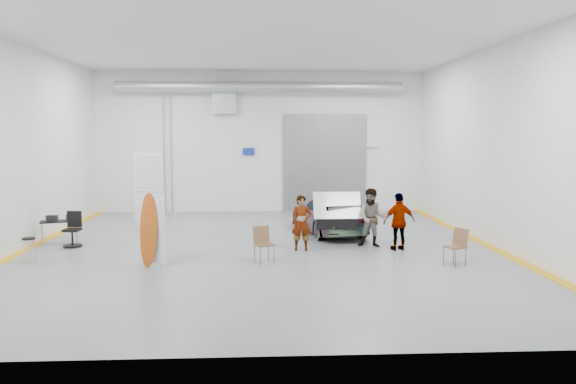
{
  "coord_description": "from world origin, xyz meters",
  "views": [
    {
      "loc": [
        -0.05,
        -16.23,
        3.39
      ],
      "look_at": [
        0.87,
        1.69,
        1.5
      ],
      "focal_mm": 35.0,
      "sensor_mm": 36.0,
      "label": 1
    }
  ],
  "objects_px": {
    "person_b": "(372,218)",
    "shop_stool": "(29,251)",
    "person_a": "(302,223)",
    "work_table": "(57,221)",
    "person_c": "(399,222)",
    "surfboard_display": "(153,218)",
    "folding_chair_far": "(454,254)",
    "folding_chair_near": "(264,252)",
    "sedan_car": "(329,215)",
    "office_chair": "(73,231)"
  },
  "relations": [
    {
      "from": "person_c",
      "to": "surfboard_display",
      "type": "height_order",
      "value": "surfboard_display"
    },
    {
      "from": "surfboard_display",
      "to": "sedan_car",
      "type": "bearing_deg",
      "value": 66.49
    },
    {
      "from": "person_b",
      "to": "folding_chair_near",
      "type": "bearing_deg",
      "value": -134.42
    },
    {
      "from": "shop_stool",
      "to": "sedan_car",
      "type": "bearing_deg",
      "value": 26.31
    },
    {
      "from": "surfboard_display",
      "to": "folding_chair_near",
      "type": "bearing_deg",
      "value": 30.4
    },
    {
      "from": "folding_chair_far",
      "to": "work_table",
      "type": "distance_m",
      "value": 11.83
    },
    {
      "from": "person_a",
      "to": "folding_chair_far",
      "type": "height_order",
      "value": "person_a"
    },
    {
      "from": "sedan_car",
      "to": "work_table",
      "type": "distance_m",
      "value": 8.74
    },
    {
      "from": "folding_chair_far",
      "to": "shop_stool",
      "type": "bearing_deg",
      "value": -124.36
    },
    {
      "from": "person_c",
      "to": "surfboard_display",
      "type": "xyz_separation_m",
      "value": [
        -6.73,
        -1.74,
        0.41
      ]
    },
    {
      "from": "person_a",
      "to": "shop_stool",
      "type": "height_order",
      "value": "person_a"
    },
    {
      "from": "person_c",
      "to": "person_a",
      "type": "bearing_deg",
      "value": -12.59
    },
    {
      "from": "folding_chair_far",
      "to": "work_table",
      "type": "relative_size",
      "value": 0.79
    },
    {
      "from": "person_b",
      "to": "folding_chair_far",
      "type": "bearing_deg",
      "value": -41.62
    },
    {
      "from": "work_table",
      "to": "sedan_car",
      "type": "bearing_deg",
      "value": 8.63
    },
    {
      "from": "person_a",
      "to": "person_b",
      "type": "xyz_separation_m",
      "value": [
        2.14,
        0.41,
        0.07
      ]
    },
    {
      "from": "person_a",
      "to": "work_table",
      "type": "height_order",
      "value": "person_a"
    },
    {
      "from": "person_a",
      "to": "shop_stool",
      "type": "bearing_deg",
      "value": -168.26
    },
    {
      "from": "person_b",
      "to": "shop_stool",
      "type": "distance_m",
      "value": 9.53
    },
    {
      "from": "shop_stool",
      "to": "person_c",
      "type": "bearing_deg",
      "value": 6.7
    },
    {
      "from": "office_chair",
      "to": "folding_chair_far",
      "type": "bearing_deg",
      "value": -11.84
    },
    {
      "from": "folding_chair_near",
      "to": "office_chair",
      "type": "height_order",
      "value": "office_chair"
    },
    {
      "from": "folding_chair_near",
      "to": "shop_stool",
      "type": "relative_size",
      "value": 1.38
    },
    {
      "from": "person_c",
      "to": "work_table",
      "type": "distance_m",
      "value": 10.44
    },
    {
      "from": "person_b",
      "to": "folding_chair_near",
      "type": "height_order",
      "value": "person_b"
    },
    {
      "from": "person_a",
      "to": "surfboard_display",
      "type": "bearing_deg",
      "value": -153.12
    },
    {
      "from": "folding_chair_near",
      "to": "work_table",
      "type": "height_order",
      "value": "folding_chair_near"
    },
    {
      "from": "person_b",
      "to": "shop_stool",
      "type": "xyz_separation_m",
      "value": [
        -9.36,
        -1.7,
        -0.54
      ]
    },
    {
      "from": "surfboard_display",
      "to": "work_table",
      "type": "relative_size",
      "value": 2.57
    },
    {
      "from": "sedan_car",
      "to": "surfboard_display",
      "type": "relative_size",
      "value": 1.4
    },
    {
      "from": "sedan_car",
      "to": "folding_chair_near",
      "type": "height_order",
      "value": "sedan_car"
    },
    {
      "from": "person_a",
      "to": "surfboard_display",
      "type": "relative_size",
      "value": 0.52
    },
    {
      "from": "folding_chair_far",
      "to": "person_c",
      "type": "bearing_deg",
      "value": 175.52
    },
    {
      "from": "person_c",
      "to": "shop_stool",
      "type": "height_order",
      "value": "person_c"
    },
    {
      "from": "folding_chair_near",
      "to": "office_chair",
      "type": "relative_size",
      "value": 0.91
    },
    {
      "from": "shop_stool",
      "to": "work_table",
      "type": "bearing_deg",
      "value": 95.22
    },
    {
      "from": "person_a",
      "to": "surfboard_display",
      "type": "distance_m",
      "value": 4.34
    },
    {
      "from": "work_table",
      "to": "person_b",
      "type": "bearing_deg",
      "value": -6.75
    },
    {
      "from": "shop_stool",
      "to": "work_table",
      "type": "xyz_separation_m",
      "value": [
        -0.26,
        2.83,
        0.35
      ]
    },
    {
      "from": "person_a",
      "to": "work_table",
      "type": "bearing_deg",
      "value": 169.94
    },
    {
      "from": "sedan_car",
      "to": "person_b",
      "type": "bearing_deg",
      "value": 100.99
    },
    {
      "from": "folding_chair_near",
      "to": "office_chair",
      "type": "distance_m",
      "value": 6.2
    },
    {
      "from": "surfboard_display",
      "to": "folding_chair_far",
      "type": "distance_m",
      "value": 7.74
    },
    {
      "from": "shop_stool",
      "to": "office_chair",
      "type": "height_order",
      "value": "office_chair"
    },
    {
      "from": "person_b",
      "to": "folding_chair_far",
      "type": "xyz_separation_m",
      "value": [
        1.64,
        -2.48,
        -0.58
      ]
    },
    {
      "from": "shop_stool",
      "to": "person_b",
      "type": "bearing_deg",
      "value": 10.27
    },
    {
      "from": "person_a",
      "to": "office_chair",
      "type": "height_order",
      "value": "person_a"
    },
    {
      "from": "sedan_car",
      "to": "office_chair",
      "type": "height_order",
      "value": "sedan_car"
    },
    {
      "from": "person_a",
      "to": "person_c",
      "type": "relative_size",
      "value": 0.96
    },
    {
      "from": "person_c",
      "to": "office_chair",
      "type": "relative_size",
      "value": 1.62
    }
  ]
}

